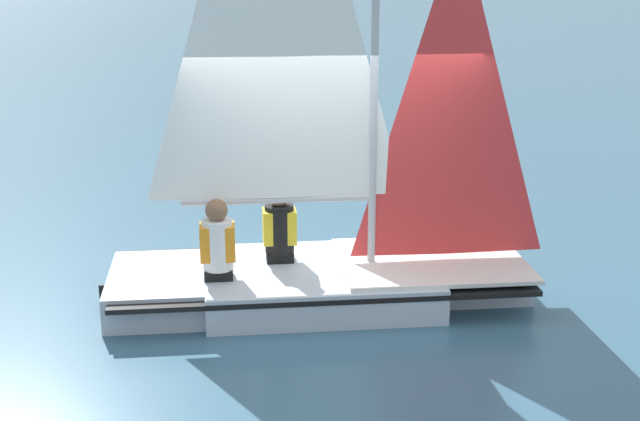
{
  "coord_description": "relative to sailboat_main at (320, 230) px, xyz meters",
  "views": [
    {
      "loc": [
        -6.1,
        5.98,
        3.55
      ],
      "look_at": [
        0.0,
        0.0,
        0.95
      ],
      "focal_mm": 50.0,
      "sensor_mm": 36.0,
      "label": 1
    }
  ],
  "objects": [
    {
      "name": "sailor_crew",
      "position": [
        0.48,
        0.94,
        -0.13
      ],
      "size": [
        0.42,
        0.43,
        1.16
      ],
      "rotation": [
        0.0,
        0.0,
        4.05
      ],
      "color": "black",
      "rests_on": "ground_plane"
    },
    {
      "name": "sailboat_main",
      "position": [
        0.0,
        0.0,
        0.0
      ],
      "size": [
        3.84,
        4.27,
        5.62
      ],
      "rotation": [
        0.0,
        0.0,
        4.05
      ],
      "color": "#B2BCCC",
      "rests_on": "ground_plane"
    },
    {
      "name": "ground_plane",
      "position": [
        0.0,
        0.0,
        -0.75
      ],
      "size": [
        260.0,
        260.0,
        0.0
      ],
      "primitive_type": "plane",
      "color": "#38607A"
    },
    {
      "name": "sailor_helm",
      "position": [
        0.43,
        0.17,
        -0.12
      ],
      "size": [
        0.42,
        0.43,
        1.16
      ],
      "rotation": [
        0.0,
        0.0,
        4.05
      ],
      "color": "black",
      "rests_on": "ground_plane"
    }
  ]
}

